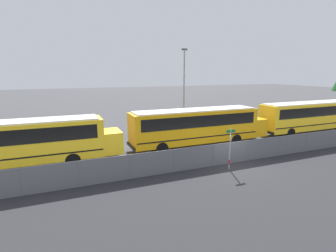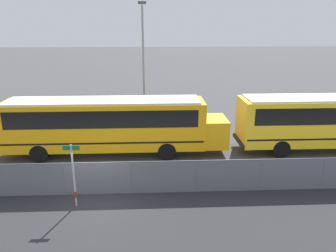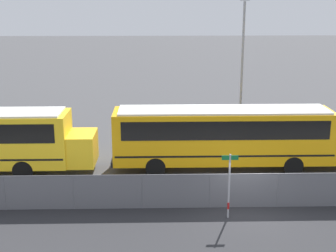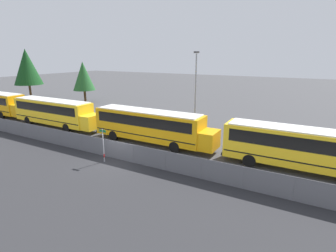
# 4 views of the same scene
# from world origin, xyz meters

# --- Properties ---
(ground_plane) EXTENTS (200.00, 200.00, 0.00)m
(ground_plane) POSITION_xyz_m (0.00, 0.00, 0.00)
(ground_plane) COLOR #424244
(fence) EXTENTS (81.84, 0.07, 1.62)m
(fence) POSITION_xyz_m (0.00, -0.00, 0.83)
(fence) COLOR #9EA0A5
(fence) RESTS_ON ground_plane
(school_bus_2) EXTENTS (13.27, 2.50, 3.39)m
(school_bus_2) POSITION_xyz_m (-0.01, 4.96, 2.02)
(school_bus_2) COLOR orange
(school_bus_2) RESTS_ON ground_plane
(street_sign) EXTENTS (0.70, 0.09, 2.87)m
(street_sign) POSITION_xyz_m (-0.83, -1.01, 1.52)
(street_sign) COLOR #B7B7BC
(street_sign) RESTS_ON ground_plane
(light_pole) EXTENTS (0.60, 0.24, 9.17)m
(light_pole) POSITION_xyz_m (1.88, 11.81, 4.98)
(light_pole) COLOR gray
(light_pole) RESTS_ON ground_plane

